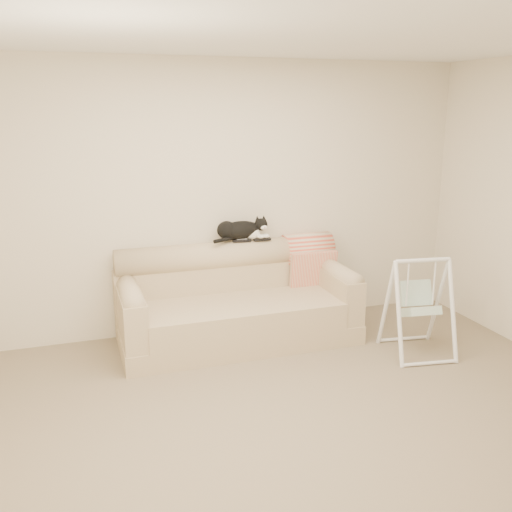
{
  "coord_description": "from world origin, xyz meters",
  "views": [
    {
      "loc": [
        -1.4,
        -3.28,
        2.17
      ],
      "look_at": [
        0.12,
        1.27,
        0.9
      ],
      "focal_mm": 40.0,
      "sensor_mm": 36.0,
      "label": 1
    }
  ],
  "objects_px": {
    "remote_a": "(242,240)",
    "baby_swing": "(419,306)",
    "remote_b": "(262,239)",
    "sofa": "(236,304)",
    "tuxedo_cat": "(241,230)"
  },
  "relations": [
    {
      "from": "baby_swing",
      "to": "tuxedo_cat",
      "type": "bearing_deg",
      "value": 141.13
    },
    {
      "from": "sofa",
      "to": "tuxedo_cat",
      "type": "xyz_separation_m",
      "value": [
        0.13,
        0.24,
        0.66
      ]
    },
    {
      "from": "remote_a",
      "to": "baby_swing",
      "type": "bearing_deg",
      "value": -38.25
    },
    {
      "from": "sofa",
      "to": "remote_a",
      "type": "relative_size",
      "value": 12.04
    },
    {
      "from": "remote_b",
      "to": "tuxedo_cat",
      "type": "xyz_separation_m",
      "value": [
        -0.21,
        0.04,
        0.1
      ]
    },
    {
      "from": "baby_swing",
      "to": "remote_b",
      "type": "bearing_deg",
      "value": 137.42
    },
    {
      "from": "sofa",
      "to": "baby_swing",
      "type": "distance_m",
      "value": 1.67
    },
    {
      "from": "remote_a",
      "to": "remote_b",
      "type": "bearing_deg",
      "value": -3.64
    },
    {
      "from": "remote_a",
      "to": "baby_swing",
      "type": "distance_m",
      "value": 1.75
    },
    {
      "from": "sofa",
      "to": "remote_a",
      "type": "bearing_deg",
      "value": 59.39
    },
    {
      "from": "remote_a",
      "to": "remote_b",
      "type": "relative_size",
      "value": 1.06
    },
    {
      "from": "sofa",
      "to": "remote_a",
      "type": "distance_m",
      "value": 0.61
    },
    {
      "from": "remote_a",
      "to": "sofa",
      "type": "bearing_deg",
      "value": -120.61
    },
    {
      "from": "remote_b",
      "to": "tuxedo_cat",
      "type": "bearing_deg",
      "value": 169.27
    },
    {
      "from": "remote_b",
      "to": "baby_swing",
      "type": "relative_size",
      "value": 0.19
    }
  ]
}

